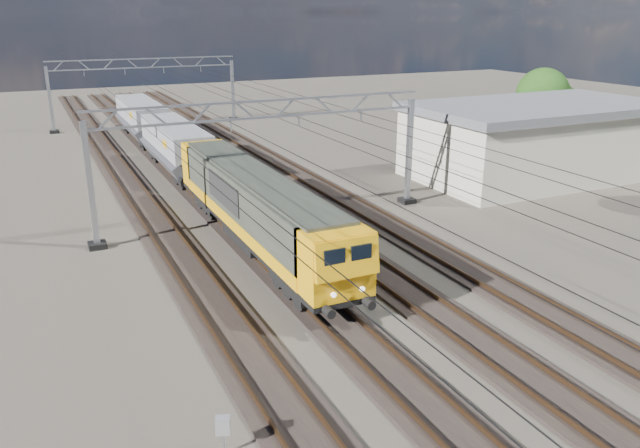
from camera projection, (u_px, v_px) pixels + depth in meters
name	position (u px, v px, depth m)	size (l,w,h in m)	color
ground	(296.00, 245.00, 32.86)	(160.00, 160.00, 0.00)	black
track_outer_west	(183.00, 262.00, 30.41)	(2.60, 140.00, 0.30)	black
track_loco	(260.00, 249.00, 32.03)	(2.60, 140.00, 0.30)	black
track_inner_east	(330.00, 238.00, 33.65)	(2.60, 140.00, 0.30)	black
track_outer_east	(393.00, 228.00, 35.27)	(2.60, 140.00, 0.30)	black
catenary_gantry_mid	(267.00, 157.00, 35.03)	(19.90, 0.90, 7.11)	#9BA0A9
catenary_gantry_far	(146.00, 89.00, 65.83)	(19.90, 0.90, 7.11)	#9BA0A9
overhead_wires	(243.00, 114.00, 37.85)	(12.03, 140.00, 0.53)	black
locomotive	(255.00, 205.00, 31.75)	(2.76, 21.10, 3.62)	black
hopper_wagon_lead	(176.00, 144.00, 46.93)	(3.38, 13.00, 3.25)	black
hopper_wagon_mid	(141.00, 117.00, 59.08)	(3.38, 13.00, 3.25)	black
trackside_cabinet	(223.00, 427.00, 17.01)	(0.48, 0.42, 1.19)	#9BA0A9
industrial_shed	(537.00, 139.00, 46.03)	(18.60, 10.60, 5.40)	beige
tree_far	(547.00, 97.00, 55.49)	(5.22, 4.82, 7.03)	#3A2B1A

